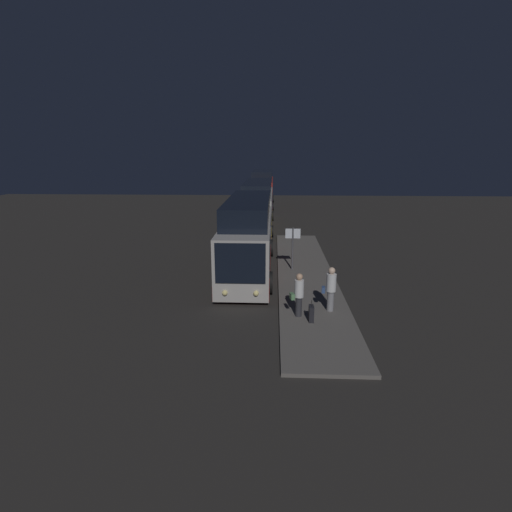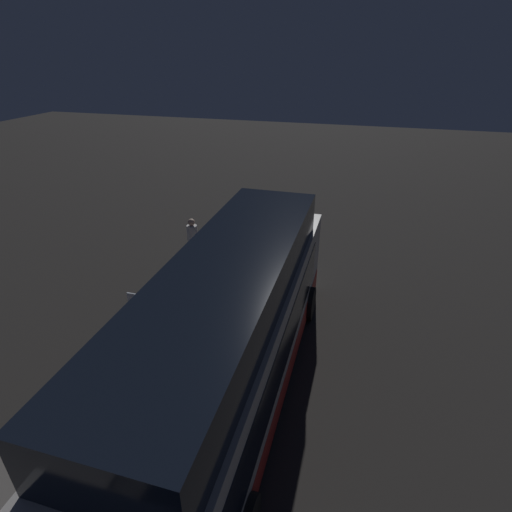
{
  "view_description": "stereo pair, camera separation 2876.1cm",
  "coord_description": "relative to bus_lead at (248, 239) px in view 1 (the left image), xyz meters",
  "views": [
    {
      "loc": [
        20.6,
        1.33,
        6.56
      ],
      "look_at": [
        3.0,
        0.54,
        1.89
      ],
      "focal_mm": 28.0,
      "sensor_mm": 36.0,
      "label": 1
    },
    {
      "loc": [
        -7.88,
        -2.52,
        7.81
      ],
      "look_at": [
        3.0,
        0.54,
        1.89
      ],
      "focal_mm": 28.0,
      "sensor_mm": 36.0,
      "label": 2
    }
  ],
  "objects": [
    {
      "name": "sign_post",
      "position": [
        0.19,
        2.44,
        -0.1
      ],
      "size": [
        0.1,
        0.82,
        2.36
      ],
      "color": "#4C4C51",
      "rests_on": "platform"
    },
    {
      "name": "bus_second",
      "position": [
        -13.03,
        -0.0,
        -0.01
      ],
      "size": [
        11.72,
        2.74,
        3.96
      ],
      "color": "#B2ADA8",
      "rests_on": "ground"
    },
    {
      "name": "bus_third",
      "position": [
        -27.22,
        -0.0,
        0.11
      ],
      "size": [
        11.26,
        2.76,
        4.24
      ],
      "color": "maroon",
      "rests_on": "ground"
    },
    {
      "name": "bus_lead",
      "position": [
        0.0,
        0.0,
        0.0
      ],
      "size": [
        10.86,
        2.74,
        4.02
      ],
      "color": "#B2ADA8",
      "rests_on": "ground"
    },
    {
      "name": "platform",
      "position": [
        0.96,
        3.14,
        -1.71
      ],
      "size": [
        20.0,
        2.96,
        0.13
      ],
      "color": "#605B56",
      "rests_on": "ground"
    },
    {
      "name": "passenger_boarding",
      "position": [
        6.02,
        3.75,
        -0.64
      ],
      "size": [
        0.44,
        0.6,
        1.86
      ],
      "rotation": [
        0.0,
        0.0,
        3.04
      ],
      "color": "gray",
      "rests_on": "platform"
    },
    {
      "name": "suitcase",
      "position": [
        7.14,
        2.89,
        -1.34
      ],
      "size": [
        0.42,
        0.18,
        0.86
      ],
      "color": "black",
      "rests_on": "platform"
    },
    {
      "name": "ground",
      "position": [
        0.96,
        0.06,
        -1.78
      ],
      "size": [
        80.0,
        80.0,
        0.0
      ],
      "primitive_type": "plane",
      "color": "#2B2826"
    },
    {
      "name": "passenger_waiting",
      "position": [
        6.66,
        2.41,
        -0.68
      ],
      "size": [
        0.45,
        0.6,
        1.78
      ],
      "rotation": [
        0.0,
        0.0,
        -2.88
      ],
      "color": "#2D2D33",
      "rests_on": "platform"
    }
  ]
}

